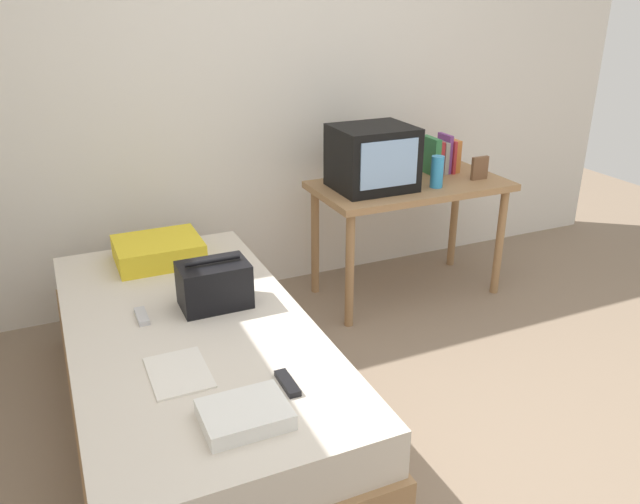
{
  "coord_description": "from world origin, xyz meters",
  "views": [
    {
      "loc": [
        -1.3,
        -1.62,
        1.81
      ],
      "look_at": [
        -0.08,
        1.09,
        0.55
      ],
      "focal_mm": 35.27,
      "sensor_mm": 36.0,
      "label": 1
    }
  ],
  "objects_px": {
    "picture_frame": "(480,168)",
    "pillow": "(158,251)",
    "handbag": "(214,285)",
    "folded_towel": "(245,414)",
    "desk": "(410,197)",
    "water_bottle": "(437,172)",
    "book_row": "(441,156)",
    "remote_silver": "(142,316)",
    "magazine": "(179,372)",
    "bed": "(194,376)",
    "tv": "(372,158)",
    "remote_dark": "(287,383)"
  },
  "relations": [
    {
      "from": "bed",
      "to": "book_row",
      "type": "height_order",
      "value": "book_row"
    },
    {
      "from": "book_row",
      "to": "remote_silver",
      "type": "relative_size",
      "value": 1.66
    },
    {
      "from": "bed",
      "to": "water_bottle",
      "type": "bearing_deg",
      "value": 20.86
    },
    {
      "from": "desk",
      "to": "remote_silver",
      "type": "xyz_separation_m",
      "value": [
        -1.7,
        -0.62,
        -0.12
      ]
    },
    {
      "from": "book_row",
      "to": "remote_dark",
      "type": "distance_m",
      "value": 2.19
    },
    {
      "from": "handbag",
      "to": "folded_towel",
      "type": "relative_size",
      "value": 1.07
    },
    {
      "from": "picture_frame",
      "to": "handbag",
      "type": "xyz_separation_m",
      "value": [
        -1.8,
        -0.53,
        -0.19
      ]
    },
    {
      "from": "magazine",
      "to": "remote_dark",
      "type": "distance_m",
      "value": 0.41
    },
    {
      "from": "book_row",
      "to": "remote_silver",
      "type": "height_order",
      "value": "book_row"
    },
    {
      "from": "pillow",
      "to": "remote_silver",
      "type": "distance_m",
      "value": 0.61
    },
    {
      "from": "magazine",
      "to": "handbag",
      "type": "bearing_deg",
      "value": 60.1
    },
    {
      "from": "water_bottle",
      "to": "book_row",
      "type": "bearing_deg",
      "value": 52.43
    },
    {
      "from": "remote_dark",
      "to": "tv",
      "type": "bearing_deg",
      "value": 51.72
    },
    {
      "from": "bed",
      "to": "magazine",
      "type": "bearing_deg",
      "value": -109.11
    },
    {
      "from": "tv",
      "to": "remote_dark",
      "type": "distance_m",
      "value": 1.74
    },
    {
      "from": "water_bottle",
      "to": "folded_towel",
      "type": "distance_m",
      "value": 2.1
    },
    {
      "from": "desk",
      "to": "bed",
      "type": "bearing_deg",
      "value": -153.82
    },
    {
      "from": "tv",
      "to": "remote_silver",
      "type": "bearing_deg",
      "value": -156.49
    },
    {
      "from": "desk",
      "to": "picture_frame",
      "type": "bearing_deg",
      "value": -14.48
    },
    {
      "from": "water_bottle",
      "to": "handbag",
      "type": "xyz_separation_m",
      "value": [
        -1.47,
        -0.5,
        -0.21
      ]
    },
    {
      "from": "tv",
      "to": "handbag",
      "type": "bearing_deg",
      "value": -150.44
    },
    {
      "from": "bed",
      "to": "handbag",
      "type": "height_order",
      "value": "handbag"
    },
    {
      "from": "remote_dark",
      "to": "folded_towel",
      "type": "xyz_separation_m",
      "value": [
        -0.2,
        -0.13,
        0.02
      ]
    },
    {
      "from": "book_row",
      "to": "pillow",
      "type": "relative_size",
      "value": 0.56
    },
    {
      "from": "picture_frame",
      "to": "pillow",
      "type": "bearing_deg",
      "value": 178.13
    },
    {
      "from": "water_bottle",
      "to": "remote_silver",
      "type": "xyz_separation_m",
      "value": [
        -1.79,
        -0.49,
        -0.3
      ]
    },
    {
      "from": "picture_frame",
      "to": "pillow",
      "type": "distance_m",
      "value": 1.95
    },
    {
      "from": "water_bottle",
      "to": "handbag",
      "type": "bearing_deg",
      "value": -161.32
    },
    {
      "from": "desk",
      "to": "remote_silver",
      "type": "bearing_deg",
      "value": -159.87
    },
    {
      "from": "handbag",
      "to": "magazine",
      "type": "bearing_deg",
      "value": -119.9
    },
    {
      "from": "book_row",
      "to": "remote_silver",
      "type": "bearing_deg",
      "value": -159.4
    },
    {
      "from": "remote_dark",
      "to": "handbag",
      "type": "bearing_deg",
      "value": 95.52
    },
    {
      "from": "bed",
      "to": "tv",
      "type": "bearing_deg",
      "value": 30.77
    },
    {
      "from": "picture_frame",
      "to": "pillow",
      "type": "height_order",
      "value": "picture_frame"
    },
    {
      "from": "water_bottle",
      "to": "pillow",
      "type": "bearing_deg",
      "value": 176.73
    },
    {
      "from": "tv",
      "to": "book_row",
      "type": "bearing_deg",
      "value": 12.55
    },
    {
      "from": "remote_dark",
      "to": "folded_towel",
      "type": "bearing_deg",
      "value": -147.22
    },
    {
      "from": "bed",
      "to": "folded_towel",
      "type": "bearing_deg",
      "value": -88.6
    },
    {
      "from": "water_bottle",
      "to": "handbag",
      "type": "relative_size",
      "value": 0.61
    },
    {
      "from": "bed",
      "to": "magazine",
      "type": "distance_m",
      "value": 0.45
    },
    {
      "from": "tv",
      "to": "book_row",
      "type": "height_order",
      "value": "tv"
    },
    {
      "from": "pillow",
      "to": "folded_towel",
      "type": "distance_m",
      "value": 1.42
    },
    {
      "from": "desk",
      "to": "water_bottle",
      "type": "relative_size",
      "value": 6.3
    },
    {
      "from": "picture_frame",
      "to": "remote_silver",
      "type": "height_order",
      "value": "picture_frame"
    },
    {
      "from": "folded_towel",
      "to": "handbag",
      "type": "bearing_deg",
      "value": 81.03
    },
    {
      "from": "tv",
      "to": "handbag",
      "type": "xyz_separation_m",
      "value": [
        -1.12,
        -0.64,
        -0.3
      ]
    },
    {
      "from": "desk",
      "to": "tv",
      "type": "height_order",
      "value": "tv"
    },
    {
      "from": "desk",
      "to": "picture_frame",
      "type": "relative_size",
      "value": 8.28
    },
    {
      "from": "bed",
      "to": "tv",
      "type": "height_order",
      "value": "tv"
    },
    {
      "from": "bed",
      "to": "remote_dark",
      "type": "xyz_separation_m",
      "value": [
        0.22,
        -0.58,
        0.27
      ]
    }
  ]
}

